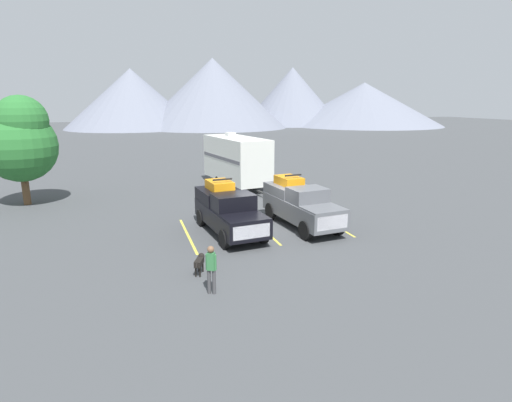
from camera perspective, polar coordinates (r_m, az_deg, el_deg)
ground_plane at (r=20.86m, az=1.07°, el=-4.01°), size 240.00×240.00×0.00m
pickup_truck_a at (r=20.18m, az=-3.91°, el=-1.18°), size 2.59×5.65×2.58m
pickup_truck_b at (r=21.36m, az=6.17°, el=-0.33°), size 2.52×5.72×2.58m
lot_stripe_a at (r=20.29m, az=-9.45°, el=-4.70°), size 0.12×5.50×0.01m
lot_stripe_b at (r=21.11m, az=0.82°, el=-3.77°), size 0.12×5.50×0.01m
lot_stripe_c at (r=22.55m, az=10.04°, el=-2.83°), size 0.12×5.50×0.01m
camper_trailer_a at (r=30.93m, az=-2.75°, el=5.86°), size 3.74×8.19×4.03m
person_a at (r=13.95m, az=-6.26°, el=-9.04°), size 0.35×0.29×1.70m
dog at (r=15.75m, az=-7.83°, el=-8.29°), size 0.52×0.89×0.71m
tree_a at (r=28.92m, az=-29.96°, el=7.36°), size 4.36×4.36×6.72m
mountain_ridge at (r=100.51m, az=-13.67°, el=13.84°), size 140.90×43.45×16.13m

